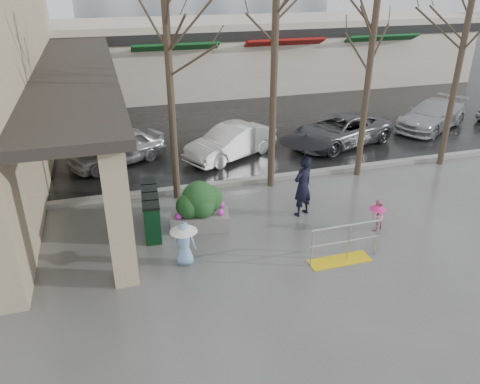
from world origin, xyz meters
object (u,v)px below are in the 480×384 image
planter (200,206)px  news_boxes (151,210)px  car_b (231,142)px  car_c (340,130)px  woman (304,167)px  car_d (432,115)px  tree_east (470,12)px  child_pink (377,213)px  child_blue (184,240)px  tree_midwest (276,23)px  tree_mideast (374,32)px  car_a (117,148)px  handrail (343,248)px  tree_west (167,32)px

planter → news_boxes: 1.37m
car_b → car_c: (4.73, 0.13, 0.00)m
woman → car_b: 5.22m
car_c → car_d: same height
car_d → car_c: bearing=-109.2°
planter → news_boxes: (-1.31, 0.36, -0.12)m
tree_east → car_d: tree_east is taller
child_pink → child_blue: child_blue is taller
tree_midwest → news_boxes: bearing=-157.4°
tree_mideast → car_a: 9.82m
tree_mideast → handrail: bearing=-123.2°
tree_mideast → child_blue: 8.95m
handrail → tree_west: (-3.36, 4.80, 4.71)m
news_boxes → child_blue: bearing=-70.2°
handrail → tree_midwest: tree_midwest is taller
child_blue → car_d: (12.84, 7.59, -0.06)m
tree_mideast → news_boxes: (-7.51, -1.75, -4.30)m
planter → news_boxes: planter is taller
news_boxes → car_b: bearing=56.3°
planter → handrail: bearing=-41.3°
car_c → car_b: bearing=-106.1°
car_a → car_b: same height
tree_east → woman: tree_east is taller
woman → car_d: (9.03, 6.02, -0.91)m
tree_west → car_b: bearing=47.8°
tree_mideast → car_d: tree_mideast is taller
tree_west → child_blue: (-0.45, -3.79, -4.40)m
tree_east → car_b: tree_east is taller
car_b → car_d: same height
handrail → car_d: bearing=43.6°
tree_mideast → car_b: 6.43m
tree_midwest → woman: size_ratio=2.78×
handrail → woman: size_ratio=0.76×
child_blue → news_boxes: 2.12m
handrail → car_c: 8.75m
tree_mideast → news_boxes: size_ratio=3.21×
car_d → car_b: bearing=-112.8°
handrail → car_b: 7.71m
child_pink → handrail: bearing=1.9°
handrail → car_c: car_c is taller
handrail → car_b: car_b is taller
tree_west → car_b: (2.60, 2.87, -4.45)m
tree_mideast → child_blue: bearing=-151.4°
tree_west → child_pink: 7.71m
tree_midwest → car_b: size_ratio=1.83×
child_pink → planter: size_ratio=0.52×
handrail → car_a: 9.69m
tree_mideast → woman: size_ratio=2.58×
tree_mideast → child_blue: (-6.95, -3.79, -4.17)m
car_b → car_d: bearing=67.9°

